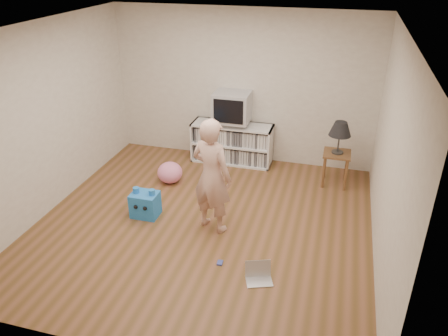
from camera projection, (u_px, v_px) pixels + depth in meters
name	position (u px, v px, depth m)	size (l,w,h in m)	color
ground	(203.00, 223.00, 6.04)	(4.50, 4.50, 0.00)	brown
walls	(201.00, 137.00, 5.46)	(4.52, 4.52, 2.60)	beige
ceiling	(198.00, 29.00, 4.87)	(4.50, 4.50, 0.01)	white
media_unit	(232.00, 143.00, 7.66)	(1.40, 0.45, 0.70)	white
dvd_deck	(232.00, 123.00, 7.48)	(0.45, 0.35, 0.07)	gray
crt_tv	(232.00, 107.00, 7.34)	(0.60, 0.53, 0.50)	#ADADB2
side_table	(336.00, 161.00, 6.87)	(0.42, 0.42, 0.55)	brown
table_lamp	(340.00, 130.00, 6.64)	(0.34, 0.34, 0.52)	#333333
person	(212.00, 176.00, 5.61)	(0.57, 0.38, 1.58)	#DDAB97
laptop	(258.00, 275.00, 5.01)	(0.36, 0.33, 0.20)	silver
playing_cards	(220.00, 263.00, 5.28)	(0.07, 0.09, 0.02)	#404DAB
plush_blue	(145.00, 204.00, 6.15)	(0.38, 0.33, 0.43)	blue
plush_pink	(170.00, 173.00, 7.04)	(0.40, 0.40, 0.34)	pink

